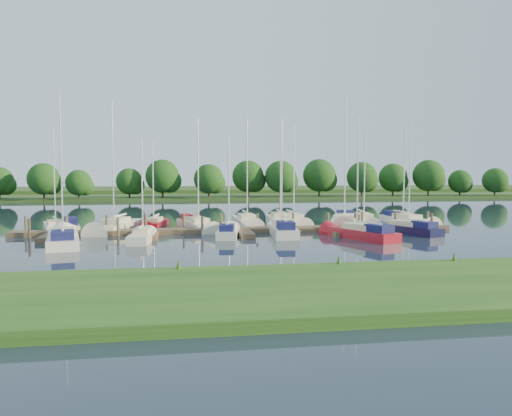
{
  "coord_description": "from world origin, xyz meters",
  "views": [
    {
      "loc": [
        -5.64,
        -37.08,
        5.39
      ],
      "look_at": [
        1.38,
        8.0,
        2.2
      ],
      "focal_mm": 35.0,
      "sensor_mm": 36.0,
      "label": 1
    }
  ],
  "objects": [
    {
      "name": "sailboat_s_4",
      "position": [
        9.2,
        2.03,
        0.34
      ],
      "size": [
        4.22,
        8.09,
        10.53
      ],
      "rotation": [
        0.0,
        0.0,
        0.36
      ],
      "color": "maroon",
      "rests_on": "ground"
    },
    {
      "name": "sailboat_s_3",
      "position": [
        3.25,
        5.16,
        0.35
      ],
      "size": [
        2.4,
        8.08,
        10.47
      ],
      "rotation": [
        0.0,
        0.0,
        -0.07
      ],
      "color": "silver",
      "rests_on": "ground"
    },
    {
      "name": "sailboat_n_8",
      "position": [
        11.1,
        11.61,
        0.33
      ],
      "size": [
        5.5,
        10.82,
        13.67
      ],
      "rotation": [
        0.0,
        0.0,
        2.8
      ],
      "color": "silver",
      "rests_on": "ground"
    },
    {
      "name": "sailboat_n_5",
      "position": [
        1.31,
        13.69,
        0.28
      ],
      "size": [
        2.28,
        8.84,
        11.29
      ],
      "rotation": [
        0.0,
        0.0,
        3.17
      ],
      "color": "silver",
      "rests_on": "ground"
    },
    {
      "name": "treeline",
      "position": [
        -0.14,
        62.3,
        4.07
      ],
      "size": [
        145.79,
        9.82,
        8.21
      ],
      "color": "#38281C",
      "rests_on": "ground"
    },
    {
      "name": "mooring_pilings",
      "position": [
        0.0,
        8.43,
        0.6
      ],
      "size": [
        38.24,
        2.84,
        2.0
      ],
      "color": "#473D33",
      "rests_on": "ground"
    },
    {
      "name": "sailboat_s_5",
      "position": [
        14.58,
        4.83,
        0.33
      ],
      "size": [
        3.99,
        7.62,
        9.87
      ],
      "rotation": [
        0.0,
        0.0,
        0.36
      ],
      "color": "black",
      "rests_on": "ground"
    },
    {
      "name": "distant_hill",
      "position": [
        0.0,
        100.0,
        0.7
      ],
      "size": [
        220.0,
        40.0,
        1.4
      ],
      "primitive_type": "cube",
      "color": "#365927",
      "rests_on": "ground"
    },
    {
      "name": "sailboat_s_1",
      "position": [
        -8.51,
        3.24,
        0.28
      ],
      "size": [
        1.99,
        6.51,
        8.46
      ],
      "rotation": [
        0.0,
        0.0,
        -0.08
      ],
      "color": "silver",
      "rests_on": "ground"
    },
    {
      "name": "sailboat_s_0",
      "position": [
        -14.34,
        2.29,
        0.33
      ],
      "size": [
        3.74,
        9.29,
        11.69
      ],
      "rotation": [
        0.0,
        0.0,
        0.21
      ],
      "color": "silver",
      "rests_on": "ground"
    },
    {
      "name": "sailboat_n_9",
      "position": [
        13.44,
        12.44,
        0.28
      ],
      "size": [
        3.26,
        8.73,
        11.1
      ],
      "rotation": [
        0.0,
        0.0,
        2.97
      ],
      "color": "silver",
      "rests_on": "ground"
    },
    {
      "name": "sailboat_n_4",
      "position": [
        -3.89,
        11.0,
        0.33
      ],
      "size": [
        3.85,
        8.64,
        10.97
      ],
      "rotation": [
        0.0,
        0.0,
        3.4
      ],
      "color": "silver",
      "rests_on": "ground"
    },
    {
      "name": "sailboat_s_2",
      "position": [
        -1.44,
        5.13,
        0.33
      ],
      "size": [
        2.62,
        6.91,
        8.9
      ],
      "rotation": [
        0.0,
        0.0,
        -0.18
      ],
      "color": "silver",
      "rests_on": "ground"
    },
    {
      "name": "ground",
      "position": [
        0.0,
        0.0,
        0.0
      ],
      "size": [
        260.0,
        260.0,
        0.0
      ],
      "primitive_type": "plane",
      "color": "#182130",
      "rests_on": "ground"
    },
    {
      "name": "sailboat_n_3",
      "position": [
        -8.07,
        13.3,
        0.27
      ],
      "size": [
        2.61,
        7.09,
        8.99
      ],
      "rotation": [
        0.0,
        0.0,
        2.98
      ],
      "color": "maroon",
      "rests_on": "ground"
    },
    {
      "name": "motorboat",
      "position": [
        -15.62,
        10.94,
        0.34
      ],
      "size": [
        2.65,
        5.41,
        1.62
      ],
      "rotation": [
        0.0,
        0.0,
        3.4
      ],
      "color": "silver",
      "rests_on": "ground"
    },
    {
      "name": "near_bank",
      "position": [
        0.0,
        -16.0,
        0.25
      ],
      "size": [
        90.0,
        10.0,
        0.5
      ],
      "primitive_type": "cube",
      "color": "#1D4914",
      "rests_on": "ground"
    },
    {
      "name": "sailboat_n_10",
      "position": [
        18.27,
        12.5,
        0.32
      ],
      "size": [
        2.79,
        9.13,
        11.47
      ],
      "rotation": [
        0.0,
        0.0,
        3.23
      ],
      "color": "silver",
      "rests_on": "ground"
    },
    {
      "name": "sailboat_n_7",
      "position": [
        6.2,
        13.65,
        0.28
      ],
      "size": [
        2.2,
        8.47,
        10.86
      ],
      "rotation": [
        0.0,
        0.0,
        3.17
      ],
      "color": "silver",
      "rests_on": "ground"
    },
    {
      "name": "sailboat_n_0",
      "position": [
        -16.86,
        10.83,
        0.27
      ],
      "size": [
        3.55,
        7.58,
        9.69
      ],
      "rotation": [
        0.0,
        0.0,
        3.43
      ],
      "color": "silver",
      "rests_on": "ground"
    },
    {
      "name": "sailboat_n_2",
      "position": [
        -11.56,
        10.95,
        0.28
      ],
      "size": [
        4.12,
        9.89,
        12.39
      ],
      "rotation": [
        0.0,
        0.0,
        2.92
      ],
      "color": "silver",
      "rests_on": "ground"
    },
    {
      "name": "sailboat_n_6",
      "position": [
        4.84,
        13.86,
        0.28
      ],
      "size": [
        2.65,
        9.05,
        11.55
      ],
      "rotation": [
        0.0,
        0.0,
        3.07
      ],
      "color": "silver",
      "rests_on": "ground"
    },
    {
      "name": "dock",
      "position": [
        0.0,
        7.31,
        0.2
      ],
      "size": [
        40.0,
        6.0,
        0.4
      ],
      "color": "#4B382A",
      "rests_on": "ground"
    },
    {
      "name": "far_shore",
      "position": [
        0.0,
        75.0,
        0.3
      ],
      "size": [
        180.0,
        30.0,
        0.6
      ],
      "primitive_type": "cube",
      "color": "#253F18",
      "rests_on": "ground"
    }
  ]
}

